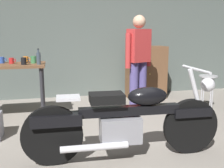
{
  "coord_description": "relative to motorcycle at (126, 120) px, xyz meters",
  "views": [
    {
      "loc": [
        -0.87,
        -2.89,
        1.37
      ],
      "look_at": [
        -0.04,
        0.7,
        0.65
      ],
      "focal_mm": 41.88,
      "sensor_mm": 36.0,
      "label": 1
    }
  ],
  "objects": [
    {
      "name": "ground_plane",
      "position": [
        0.1,
        0.29,
        -0.45
      ],
      "size": [
        12.0,
        12.0,
        0.0
      ],
      "primitive_type": "plane",
      "color": "gray"
    },
    {
      "name": "back_wall",
      "position": [
        0.1,
        3.09,
        1.1
      ],
      "size": [
        8.0,
        0.12,
        3.1
      ],
      "primitive_type": "cube",
      "color": "#56605B",
      "rests_on": "ground_plane"
    },
    {
      "name": "workbench",
      "position": [
        -1.52,
        1.67,
        0.34
      ],
      "size": [
        1.3,
        0.64,
        0.9
      ],
      "color": "brown",
      "rests_on": "ground_plane"
    },
    {
      "name": "motorcycle",
      "position": [
        0.0,
        0.0,
        0.0
      ],
      "size": [
        2.19,
        0.6,
        1.0
      ],
      "rotation": [
        0.0,
        0.0,
        -0.04
      ],
      "color": "black",
      "rests_on": "ground_plane"
    },
    {
      "name": "person_standing",
      "position": [
        0.7,
        1.7,
        0.48
      ],
      "size": [
        0.53,
        0.36,
        1.67
      ],
      "rotation": [
        0.0,
        0.0,
        3.56
      ],
      "color": "#514784",
      "rests_on": "ground_plane"
    },
    {
      "name": "shop_stool",
      "position": [
        1.9,
        1.41,
        0.05
      ],
      "size": [
        0.32,
        0.32,
        0.64
      ],
      "color": "#B2B2B7",
      "rests_on": "ground_plane"
    },
    {
      "name": "wooden_dresser",
      "position": [
        1.18,
        2.59,
        0.1
      ],
      "size": [
        0.8,
        0.47,
        1.1
      ],
      "color": "brown",
      "rests_on": "ground_plane"
    },
    {
      "name": "mug_orange_travel",
      "position": [
        -1.17,
        1.81,
        0.5
      ],
      "size": [
        0.11,
        0.08,
        0.1
      ],
      "color": "orange",
      "rests_on": "workbench"
    },
    {
      "name": "mug_red_diner",
      "position": [
        -1.38,
        1.72,
        0.5
      ],
      "size": [
        0.11,
        0.07,
        0.09
      ],
      "color": "red",
      "rests_on": "workbench"
    },
    {
      "name": "mug_blue_enamel",
      "position": [
        -1.54,
        1.82,
        0.5
      ],
      "size": [
        0.12,
        0.09,
        0.1
      ],
      "color": "#2D51AD",
      "rests_on": "workbench"
    },
    {
      "name": "mug_black_matte",
      "position": [
        -1.18,
        1.53,
        0.51
      ],
      "size": [
        0.12,
        0.08,
        0.11
      ],
      "color": "black",
      "rests_on": "workbench"
    },
    {
      "name": "mug_green_speckled",
      "position": [
        -1.04,
        1.7,
        0.51
      ],
      "size": [
        0.12,
        0.09,
        0.11
      ],
      "color": "#3D7F4C",
      "rests_on": "workbench"
    },
    {
      "name": "bottle",
      "position": [
        -0.96,
        1.51,
        0.55
      ],
      "size": [
        0.06,
        0.06,
        0.24
      ],
      "color": "#3F4C59",
      "rests_on": "workbench"
    }
  ]
}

